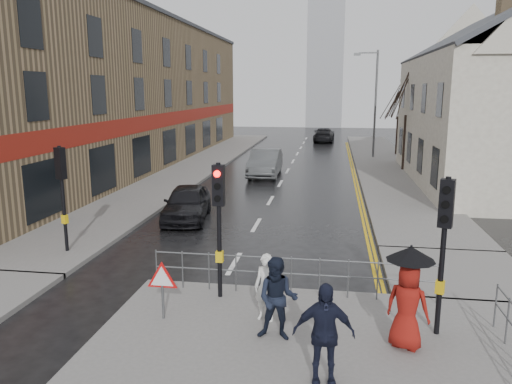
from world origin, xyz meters
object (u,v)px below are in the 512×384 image
(pedestrian_d, at_px, (324,334))
(car_mid, at_px, (265,163))
(car_parked, at_px, (187,203))
(pedestrian_b, at_px, (278,299))
(pedestrian_with_umbrella, at_px, (408,294))
(pedestrian_a, at_px, (266,287))

(pedestrian_d, bearing_deg, car_mid, 95.30)
(car_parked, height_order, car_mid, car_mid)
(pedestrian_b, bearing_deg, car_mid, 101.40)
(pedestrian_with_umbrella, height_order, car_mid, pedestrian_with_umbrella)
(car_mid, bearing_deg, pedestrian_a, -82.97)
(car_parked, bearing_deg, car_mid, 73.46)
(car_parked, distance_m, car_mid, 11.14)
(pedestrian_a, xyz_separation_m, pedestrian_d, (1.31, -2.28, 0.16))
(pedestrian_with_umbrella, xyz_separation_m, car_mid, (-5.65, 20.58, -0.47))
(pedestrian_b, bearing_deg, pedestrian_d, -53.34)
(pedestrian_b, height_order, car_mid, pedestrian_b)
(pedestrian_a, distance_m, pedestrian_with_umbrella, 3.07)
(pedestrian_b, xyz_separation_m, pedestrian_with_umbrella, (2.59, 0.04, 0.26))
(pedestrian_a, distance_m, pedestrian_d, 2.64)
(pedestrian_a, relative_size, pedestrian_d, 0.83)
(pedestrian_with_umbrella, relative_size, pedestrian_d, 1.14)
(pedestrian_a, height_order, car_mid, pedestrian_a)
(pedestrian_b, height_order, pedestrian_d, pedestrian_d)
(pedestrian_with_umbrella, distance_m, car_parked, 12.10)
(pedestrian_d, bearing_deg, car_parked, 112.49)
(pedestrian_b, xyz_separation_m, pedestrian_d, (0.97, -1.45, 0.05))
(pedestrian_a, bearing_deg, pedestrian_with_umbrella, -1.17)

